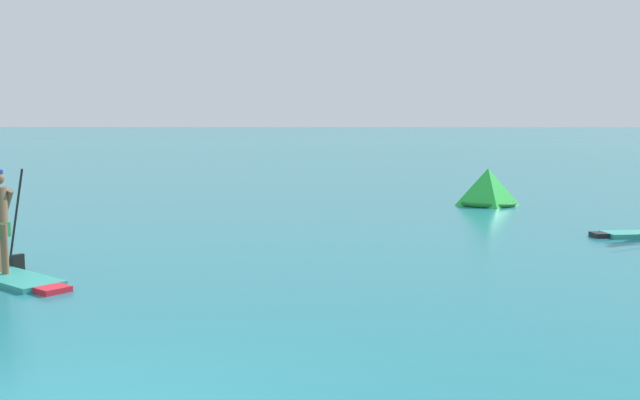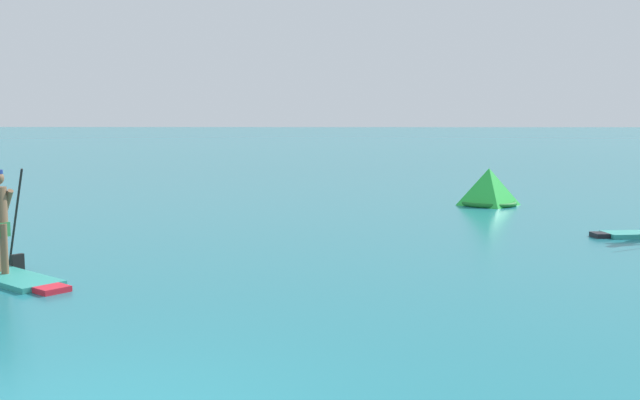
{
  "view_description": "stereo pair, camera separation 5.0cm",
  "coord_description": "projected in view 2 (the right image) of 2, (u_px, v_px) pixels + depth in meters",
  "views": [
    {
      "loc": [
        2.09,
        -4.94,
        2.42
      ],
      "look_at": [
        1.59,
        9.17,
        0.84
      ],
      "focal_mm": 40.51,
      "sensor_mm": 36.0,
      "label": 1
    },
    {
      "loc": [
        2.14,
        -4.94,
        2.42
      ],
      "look_at": [
        1.59,
        9.17,
        0.84
      ],
      "focal_mm": 40.51,
      "sensor_mm": 36.0,
      "label": 2
    }
  ],
  "objects": [
    {
      "name": "race_marker_buoy",
      "position": [
        489.0,
        189.0,
        20.38
      ],
      "size": [
        1.58,
        1.58,
        1.05
      ],
      "color": "green",
      "rests_on": "ground"
    }
  ]
}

